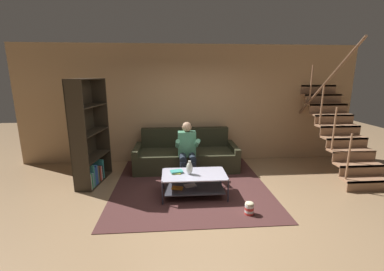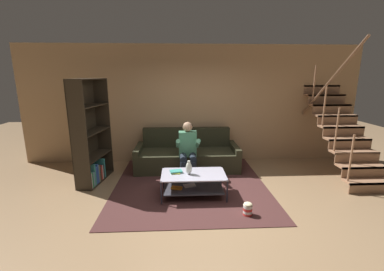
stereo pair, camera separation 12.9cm
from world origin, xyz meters
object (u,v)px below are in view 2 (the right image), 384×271
(couch, at_px, (187,156))
(book_stack, at_px, (176,172))
(popcorn_tub, at_px, (248,209))
(person_seated_center, at_px, (188,148))
(vase, at_px, (189,168))
(coffee_table, at_px, (193,181))
(bookshelf, at_px, (90,145))

(couch, xyz_separation_m, book_stack, (-0.25, -1.40, 0.15))
(popcorn_tub, bearing_deg, person_seated_center, 118.55)
(person_seated_center, relative_size, popcorn_tub, 5.48)
(person_seated_center, xyz_separation_m, vase, (-0.01, -0.90, -0.11))
(person_seated_center, distance_m, popcorn_tub, 1.94)
(couch, height_order, coffee_table, couch)
(coffee_table, xyz_separation_m, bookshelf, (-2.06, 0.77, 0.49))
(popcorn_tub, bearing_deg, vase, 141.05)
(person_seated_center, height_order, vase, person_seated_center)
(couch, relative_size, vase, 9.40)
(coffee_table, height_order, book_stack, book_stack)
(person_seated_center, height_order, popcorn_tub, person_seated_center)
(couch, xyz_separation_m, vase, (-0.01, -1.48, 0.25))
(vase, distance_m, bookshelf, 2.14)
(bookshelf, bearing_deg, coffee_table, -20.38)
(person_seated_center, bearing_deg, bookshelf, -176.48)
(person_seated_center, bearing_deg, vase, -90.90)
(vase, bearing_deg, person_seated_center, 89.10)
(coffee_table, xyz_separation_m, vase, (-0.08, -0.01, 0.26))
(coffee_table, distance_m, bookshelf, 2.25)
(person_seated_center, distance_m, coffee_table, 0.97)
(couch, height_order, bookshelf, bookshelf)
(couch, relative_size, person_seated_center, 1.98)
(coffee_table, height_order, popcorn_tub, coffee_table)
(couch, bearing_deg, bookshelf, -160.74)
(person_seated_center, distance_m, vase, 0.91)
(couch, distance_m, vase, 1.50)
(person_seated_center, relative_size, coffee_table, 1.03)
(couch, height_order, person_seated_center, person_seated_center)
(book_stack, bearing_deg, bookshelf, 158.25)
(couch, relative_size, popcorn_tub, 10.86)
(vase, relative_size, book_stack, 1.04)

